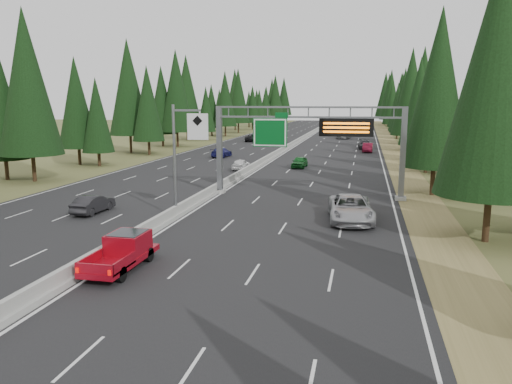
# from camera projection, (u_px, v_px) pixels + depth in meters

# --- Properties ---
(road) EXTENTS (32.00, 260.00, 0.08)m
(road) POSITION_uv_depth(u_px,v_px,m) (289.00, 148.00, 88.74)
(road) COLOR black
(road) RESTS_ON ground
(shoulder_right) EXTENTS (3.60, 260.00, 0.06)m
(shoulder_right) POSITION_uv_depth(u_px,v_px,m) (393.00, 150.00, 85.02)
(shoulder_right) COLOR olive
(shoulder_right) RESTS_ON ground
(shoulder_left) EXTENTS (3.60, 260.00, 0.06)m
(shoulder_left) POSITION_uv_depth(u_px,v_px,m) (194.00, 146.00, 92.46)
(shoulder_left) COLOR #4E5628
(shoulder_left) RESTS_ON ground
(median_barrier) EXTENTS (0.70, 260.00, 0.85)m
(median_barrier) POSITION_uv_depth(u_px,v_px,m) (289.00, 146.00, 88.67)
(median_barrier) COLOR gray
(median_barrier) RESTS_ON road
(sign_gantry) EXTENTS (16.75, 0.98, 7.80)m
(sign_gantry) POSITION_uv_depth(u_px,v_px,m) (315.00, 137.00, 42.57)
(sign_gantry) COLOR slate
(sign_gantry) RESTS_ON road
(hov_sign_pole) EXTENTS (2.80, 0.50, 8.00)m
(hov_sign_pole) POSITION_uv_depth(u_px,v_px,m) (182.00, 153.00, 34.87)
(hov_sign_pole) COLOR slate
(hov_sign_pole) RESTS_ON road
(tree_row_right) EXTENTS (12.01, 241.01, 18.66)m
(tree_row_right) POSITION_uv_depth(u_px,v_px,m) (422.00, 96.00, 83.49)
(tree_row_right) COLOR black
(tree_row_right) RESTS_ON ground
(tree_row_left) EXTENTS (12.01, 242.68, 18.85)m
(tree_row_left) POSITION_uv_depth(u_px,v_px,m) (158.00, 96.00, 85.26)
(tree_row_left) COLOR black
(tree_row_left) RESTS_ON ground
(silver_minivan) EXTENTS (3.56, 6.65, 1.78)m
(silver_minivan) POSITION_uv_depth(u_px,v_px,m) (351.00, 208.00, 34.58)
(silver_minivan) COLOR #A0A0A4
(silver_minivan) RESTS_ON road
(red_pickup) EXTENTS (1.86, 5.20, 1.69)m
(red_pickup) POSITION_uv_depth(u_px,v_px,m) (125.00, 249.00, 24.94)
(red_pickup) COLOR black
(red_pickup) RESTS_ON road
(car_ahead_green) EXTENTS (1.84, 4.17, 1.40)m
(car_ahead_green) POSITION_uv_depth(u_px,v_px,m) (300.00, 162.00, 62.64)
(car_ahead_green) COLOR #155E20
(car_ahead_green) RESTS_ON road
(car_ahead_dkred) EXTENTS (1.75, 4.53, 1.47)m
(car_ahead_dkred) POSITION_uv_depth(u_px,v_px,m) (368.00, 148.00, 81.64)
(car_ahead_dkred) COLOR maroon
(car_ahead_dkred) RESTS_ON road
(car_ahead_dkgrey) EXTENTS (2.36, 5.36, 1.53)m
(car_ahead_dkgrey) POSITION_uv_depth(u_px,v_px,m) (365.00, 145.00, 86.87)
(car_ahead_dkgrey) COLOR black
(car_ahead_dkgrey) RESTS_ON road
(car_ahead_white) EXTENTS (3.09, 5.91, 1.59)m
(car_ahead_white) POSITION_uv_depth(u_px,v_px,m) (344.00, 135.00, 110.76)
(car_ahead_white) COLOR #B9B9B9
(car_ahead_white) RESTS_ON road
(car_ahead_far) EXTENTS (1.87, 4.13, 1.38)m
(car_ahead_far) POSITION_uv_depth(u_px,v_px,m) (333.00, 133.00, 120.85)
(car_ahead_far) COLOR black
(car_ahead_far) RESTS_ON road
(car_onc_near) EXTENTS (1.56, 4.13, 1.35)m
(car_onc_near) POSITION_uv_depth(u_px,v_px,m) (93.00, 204.00, 37.18)
(car_onc_near) COLOR black
(car_onc_near) RESTS_ON road
(car_onc_blue) EXTENTS (2.32, 4.95, 1.40)m
(car_onc_blue) POSITION_uv_depth(u_px,v_px,m) (221.00, 152.00, 74.34)
(car_onc_blue) COLOR navy
(car_onc_blue) RESTS_ON road
(car_onc_white) EXTENTS (1.62, 3.96, 1.34)m
(car_onc_white) POSITION_uv_depth(u_px,v_px,m) (241.00, 164.00, 60.44)
(car_onc_white) COLOR silver
(car_onc_white) RESTS_ON road
(car_onc_far) EXTENTS (2.89, 5.67, 1.54)m
(car_onc_far) POSITION_uv_depth(u_px,v_px,m) (253.00, 138.00, 103.42)
(car_onc_far) COLOR black
(car_onc_far) RESTS_ON road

